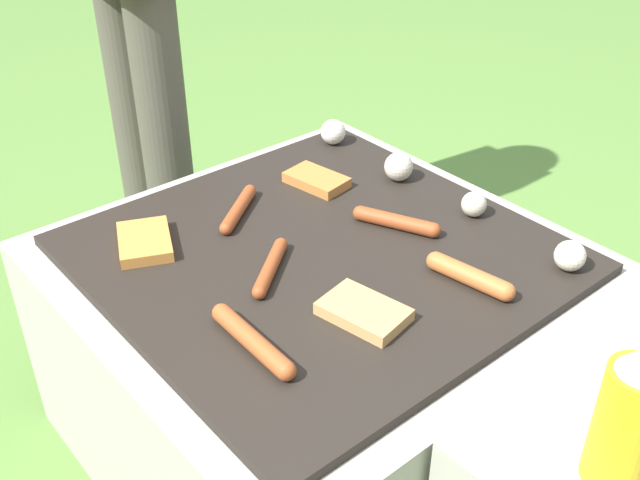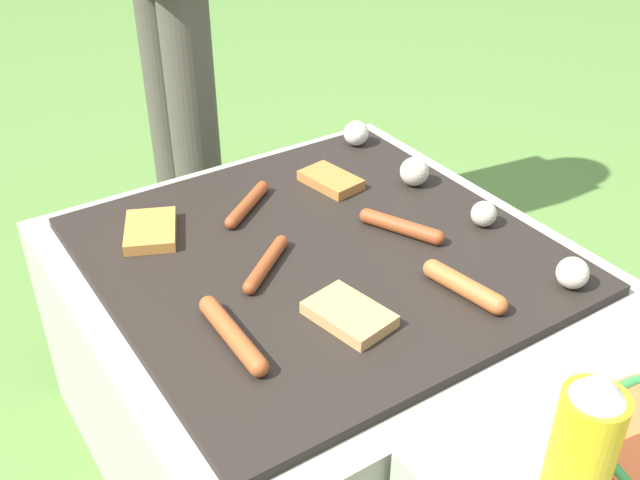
# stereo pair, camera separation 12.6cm
# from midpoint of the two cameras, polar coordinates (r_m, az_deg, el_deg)

# --- Properties ---
(ground_plane) EXTENTS (14.00, 14.00, 0.00)m
(ground_plane) POSITION_cam_midpoint_polar(r_m,az_deg,el_deg) (1.58, -2.38, -14.74)
(ground_plane) COLOR #567F38
(grill) EXTENTS (0.81, 0.81, 0.46)m
(grill) POSITION_cam_midpoint_polar(r_m,az_deg,el_deg) (1.42, -2.58, -8.58)
(grill) COLOR #9E998E
(grill) RESTS_ON ground_plane
(sausage_front_center) EXTENTS (0.11, 0.13, 0.02)m
(sausage_front_center) POSITION_cam_midpoint_polar(r_m,az_deg,el_deg) (1.22, -6.76, -2.18)
(sausage_front_center) COLOR #93421E
(sausage_front_center) RESTS_ON grill
(sausage_back_right) EXTENTS (0.15, 0.08, 0.03)m
(sausage_back_right) POSITION_cam_midpoint_polar(r_m,az_deg,el_deg) (1.33, 3.13, 1.33)
(sausage_back_right) COLOR #93421E
(sausage_back_right) RESTS_ON grill
(sausage_mid_right) EXTENTS (0.11, 0.13, 0.02)m
(sausage_mid_right) POSITION_cam_midpoint_polar(r_m,az_deg,el_deg) (1.38, -8.84, 2.28)
(sausage_mid_right) COLOR #93421E
(sausage_mid_right) RESTS_ON grill
(sausage_front_right) EXTENTS (0.16, 0.05, 0.03)m
(sausage_front_right) POSITION_cam_midpoint_polar(r_m,az_deg,el_deg) (1.20, 8.40, -2.83)
(sausage_front_right) COLOR #B7602D
(sausage_front_right) RESTS_ON grill
(sausage_front_left) EXTENTS (0.19, 0.03, 0.03)m
(sausage_front_left) POSITION_cam_midpoint_polar(r_m,az_deg,el_deg) (1.08, -8.58, -7.71)
(sausage_front_left) COLOR #A34C23
(sausage_front_left) RESTS_ON grill
(bread_slice_center) EXTENTS (0.14, 0.11, 0.02)m
(bread_slice_center) POSITION_cam_midpoint_polar(r_m,az_deg,el_deg) (1.12, 0.12, -5.61)
(bread_slice_center) COLOR tan
(bread_slice_center) RESTS_ON grill
(bread_slice_left) EXTENTS (0.15, 0.13, 0.02)m
(bread_slice_left) POSITION_cam_midpoint_polar(r_m,az_deg,el_deg) (1.33, -15.90, -0.21)
(bread_slice_left) COLOR #D18438
(bread_slice_left) RESTS_ON grill
(bread_slice_right) EXTENTS (0.13, 0.09, 0.02)m
(bread_slice_right) POSITION_cam_midpoint_polar(r_m,az_deg,el_deg) (1.47, -2.73, 4.52)
(bread_slice_right) COLOR #B27033
(bread_slice_right) RESTS_ON grill
(mushroom_row) EXTENTS (0.66, 0.07, 0.06)m
(mushroom_row) POSITION_cam_midpoint_polar(r_m,az_deg,el_deg) (1.44, 5.54, 4.50)
(mushroom_row) COLOR silver
(mushroom_row) RESTS_ON grill
(condiment_bottle) EXTENTS (0.07, 0.07, 0.20)m
(condiment_bottle) POSITION_cam_midpoint_polar(r_m,az_deg,el_deg) (0.89, 18.62, -12.95)
(condiment_bottle) COLOR gold
(condiment_bottle) RESTS_ON side_ledge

